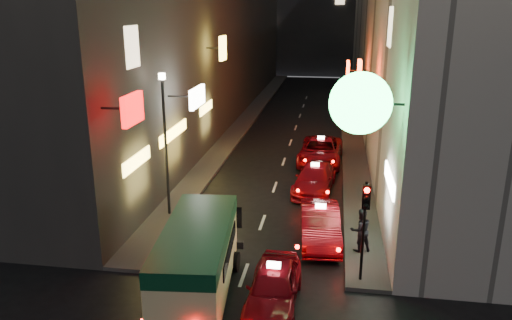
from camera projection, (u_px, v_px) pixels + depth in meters
The scene contains 12 objects.
building_left at pixel (202, 7), 40.07m from camera, with size 7.53×52.00×18.00m.
building_right at pixel (407, 7), 37.68m from camera, with size 8.32×52.00×18.00m.
sidewalk_left at pixel (248, 117), 42.14m from camera, with size 1.50×52.00×0.15m, color #403D3B.
sidewalk_right at pixel (350, 120), 40.87m from camera, with size 1.50×52.00×0.15m, color #403D3B.
minibus at pixel (197, 253), 15.72m from camera, with size 2.54×5.86×2.45m.
taxi_near at pixel (274, 284), 15.45m from camera, with size 2.07×4.91×1.72m.
taxi_second at pixel (320, 222), 19.77m from camera, with size 2.54×5.31×1.81m.
taxi_third at pixel (315, 176), 25.21m from camera, with size 2.48×5.04×1.72m.
taxi_far at pixel (321, 149), 29.69m from camera, with size 2.48×5.54×1.90m.
pedestrian_sidewalk at pixel (361, 227), 18.62m from camera, with size 0.72×0.45×1.91m, color black.
traffic_light at pixel (365, 211), 16.04m from camera, with size 0.26×0.43×3.50m.
lamp_post at pixel (165, 136), 21.24m from camera, with size 0.28×0.28×6.22m.
Camera 1 is at (2.85, -6.74, 8.99)m, focal length 35.00 mm.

